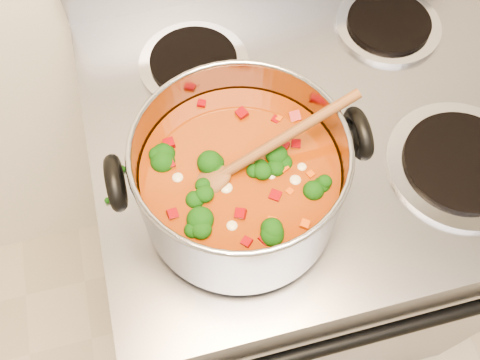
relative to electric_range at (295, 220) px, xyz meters
The scene contains 4 objects.
electric_range is the anchor object (origin of this frame).
stockpot 0.59m from the electric_range, 141.00° to the right, with size 0.35×0.29×0.17m.
wooden_spoon 0.63m from the electric_range, 139.66° to the right, with size 0.25×0.08×0.09m.
cooktop_crumbs 0.51m from the electric_range, 144.97° to the right, with size 0.29×0.36×0.01m.
Camera 1 is at (-0.21, 0.67, 1.67)m, focal length 40.00 mm.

